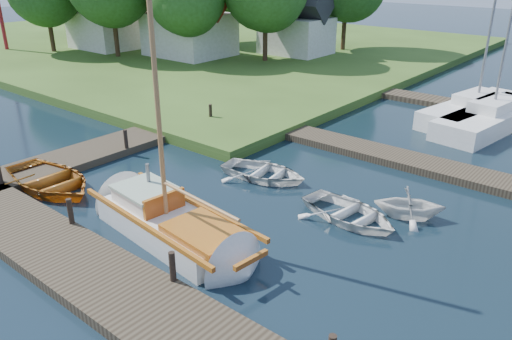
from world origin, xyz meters
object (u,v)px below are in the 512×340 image
Objects in this scene: dinghy at (49,177)px; mooring_post_1 at (70,211)px; house_b at (106,20)px; mooring_post_5 at (211,112)px; tender_c at (350,210)px; mooring_post_4 at (126,139)px; tender_a at (264,170)px; sailboat at (174,227)px; marina_boat_1 at (476,109)px; marina_boat_2 at (492,116)px; tender_d at (410,201)px; house_c at (297,27)px; house_a at (189,23)px; mooring_post_2 at (172,266)px.

mooring_post_1 is at bearing -108.90° from dinghy.
house_b is at bearing 142.77° from mooring_post_1.
mooring_post_5 is at bearing 4.66° from dinghy.
tender_c is at bearing -62.59° from dinghy.
mooring_post_4 is 0.24× the size of tender_c.
tender_a is 0.58× the size of house_b.
sailboat is (6.61, -8.28, -0.36)m from mooring_post_5.
marina_boat_2 is at bearing -118.42° from marina_boat_1.
house_b reaches higher than tender_a.
house_b is (-21.00, 9.00, 2.07)m from mooring_post_5.
mooring_post_5 is 0.37× the size of tender_d.
mooring_post_1 is 7.03m from tender_a.
house_c reaches higher than tender_c.
marina_boat_1 is at bearing 0.70° from house_b.
mooring_post_1 is at bearing -68.20° from mooring_post_5.
dinghy is 1.30× the size of tender_c.
marina_boat_2 is at bearing -25.61° from house_c.
mooring_post_4 reaches higher than tender_c.
house_a reaches higher than house_b.
marina_boat_1 reaches higher than house_a.
mooring_post_2 is 7.24m from tender_a.
tender_a is 24.12m from house_c.
tender_d reaches higher than tender_c.
sailboat is at bearing -51.40° from mooring_post_5.
mooring_post_2 is 0.13× the size of house_a.
marina_boat_1 is at bearing 73.90° from mooring_post_1.
tender_c is 12.64m from marina_boat_2.
mooring_post_1 is 10.77m from mooring_post_5.
marina_boat_2 reaches higher than house_b.
tender_d is at bearing -59.90° from dinghy.
marina_boat_2 is (2.11, 18.56, -0.12)m from mooring_post_2.
sailboat is 0.96× the size of marina_boat_1.
mooring_post_1 and mooring_post_5 have the same top height.
mooring_post_4 is 10.07m from tender_c.
marina_boat_2 is at bearing 82.62° from sailboat.
dinghy is (-3.37, 1.19, -0.25)m from mooring_post_1.
sailboat is 1.56× the size of house_a.
mooring_post_4 is 0.24× the size of tender_a.
mooring_post_5 is 0.08× the size of sailboat.
mooring_post_5 is at bearing 51.79° from tender_a.
house_c is (-13.61, 25.28, 2.24)m from sailboat.
house_c is (-7.00, 17.00, 1.88)m from mooring_post_5.
sailboat is (2.61, 1.72, -0.36)m from mooring_post_1.
dinghy is at bearing 92.20° from tender_d.
sailboat is at bearing -179.30° from marina_boat_1.
tender_a is 1.53× the size of tender_d.
mooring_post_2 is 35.15m from house_b.
mooring_post_2 is 0.19× the size of dinghy.
mooring_post_2 reaches higher than dinghy.
mooring_post_5 reaches higher than tender_a.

